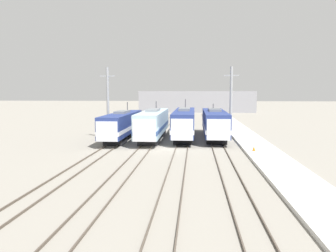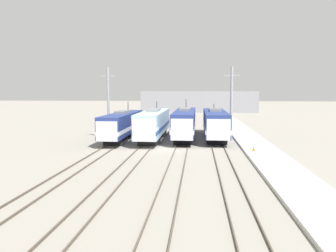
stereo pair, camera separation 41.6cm
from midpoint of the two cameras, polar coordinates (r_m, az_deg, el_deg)
The scene contains 14 objects.
ground_plane at distance 39.45m, azimuth -0.51°, elevation -3.93°, with size 400.00×400.00×0.00m, color gray.
rail_pair_far_left at distance 40.62m, azimuth -9.81°, elevation -3.62°, with size 1.51×120.00×0.15m.
rail_pair_center_left at distance 39.71m, azimuth -3.67°, elevation -3.77°, with size 1.51×120.00×0.15m.
rail_pair_center_right at distance 39.28m, azimuth 2.69°, elevation -3.87°, with size 1.51×120.00×0.15m.
rail_pair_far_right at distance 39.33m, azimuth 9.11°, elevation -3.93°, with size 1.51×120.00×0.15m.
locomotive_far_left at distance 46.70m, azimuth -7.75°, elevation 0.19°, with size 2.85×16.80×5.24m.
locomotive_center_left at distance 46.14m, azimuth -2.37°, elevation 0.33°, with size 3.03×16.91×5.35m.
locomotive_center_right at distance 47.98m, azimuth 3.19°, elevation 0.55°, with size 2.95×18.75×5.63m.
locomotive_far_right at distance 47.88m, azimuth 8.44°, elevation 0.46°, with size 3.13×17.31×4.92m.
catenary_tower_left at distance 47.51m, azimuth -10.10°, elevation 4.05°, with size 2.10×0.37×10.23m.
catenary_tower_right at distance 46.06m, azimuth 11.23°, elevation 3.97°, with size 2.10×0.37×10.23m.
platform at distance 39.92m, azimuth 15.90°, elevation -3.83°, with size 4.00×120.00×0.30m.
traffic_cone at distance 37.34m, azimuth 15.00°, elevation -3.83°, with size 0.34×0.34×0.52m.
depot_building at distance 113.67m, azimuth 5.50°, elevation 4.30°, with size 38.13×14.28×6.97m.
Camera 2 is at (4.13, -38.64, 6.80)m, focal length 35.00 mm.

